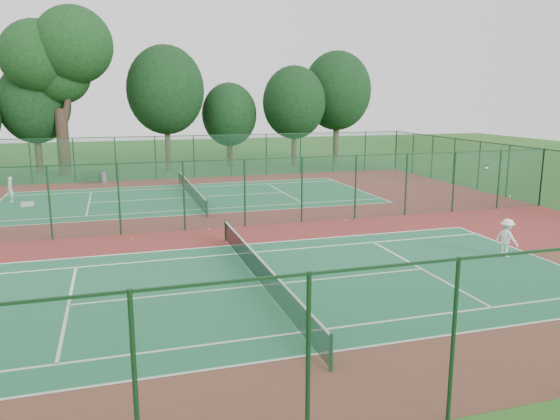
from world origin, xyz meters
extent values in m
plane|color=#24541A|center=(0.00, 0.00, 0.00)|extent=(120.00, 120.00, 0.00)
cube|color=maroon|center=(0.00, 0.00, 0.01)|extent=(40.00, 36.00, 0.01)
cube|color=#1F6241|center=(0.00, -9.00, 0.01)|extent=(23.77, 10.97, 0.01)
cube|color=#216B41|center=(0.00, 9.00, 0.01)|extent=(23.77, 10.97, 0.01)
cube|color=#1B512E|center=(0.00, 18.00, 1.75)|extent=(40.00, 0.02, 3.50)
cube|color=#14381F|center=(0.00, 18.00, 3.46)|extent=(40.00, 0.05, 0.05)
cube|color=#18492A|center=(0.00, -18.00, 1.75)|extent=(40.00, 0.02, 3.50)
cube|color=#123219|center=(0.00, -18.00, 3.46)|extent=(40.00, 0.05, 0.05)
cube|color=#194B2F|center=(20.00, 0.00, 1.75)|extent=(0.02, 36.00, 3.50)
cube|color=#153923|center=(20.00, 0.00, 3.46)|extent=(0.05, 36.00, 0.05)
cube|color=#18492D|center=(0.00, 0.00, 1.75)|extent=(40.00, 0.02, 3.50)
cube|color=#15391C|center=(0.00, 0.00, 3.46)|extent=(40.00, 0.05, 0.05)
cylinder|color=#12321F|center=(0.00, -15.40, 0.49)|extent=(0.10, 0.10, 0.97)
cylinder|color=#12321F|center=(0.00, -2.60, 0.49)|extent=(0.10, 0.10, 0.97)
cube|color=black|center=(0.00, -9.00, 0.48)|extent=(0.02, 12.80, 0.85)
cube|color=white|center=(0.00, -9.00, 0.92)|extent=(0.04, 12.80, 0.06)
cylinder|color=#153C21|center=(0.00, 2.60, 0.49)|extent=(0.10, 0.10, 0.97)
cylinder|color=#153C21|center=(0.00, 15.40, 0.49)|extent=(0.10, 0.10, 0.97)
cube|color=black|center=(0.00, 9.00, 0.48)|extent=(0.02, 12.80, 0.85)
cube|color=white|center=(0.00, 9.00, 0.92)|extent=(0.04, 12.80, 0.06)
imported|color=white|center=(10.62, -8.53, 0.82)|extent=(0.86, 1.16, 1.60)
imported|color=white|center=(-11.08, 10.59, 0.83)|extent=(0.58, 0.69, 1.61)
cylinder|color=slate|center=(-5.57, 17.18, 0.45)|extent=(0.55, 0.55, 0.89)
cube|color=#13381B|center=(-6.81, 17.31, 0.25)|extent=(0.13, 0.43, 0.48)
cube|color=#13381B|center=(-5.55, 17.45, 0.25)|extent=(0.13, 0.43, 0.48)
cube|color=#13381B|center=(-6.18, 17.38, 0.51)|extent=(1.62, 0.62, 0.05)
cube|color=#13381B|center=(-6.16, 17.17, 0.75)|extent=(1.58, 0.23, 0.48)
cube|color=silver|center=(-9.95, 8.89, 0.15)|extent=(0.79, 0.48, 0.28)
sphere|color=yellow|center=(-0.38, -0.24, 0.04)|extent=(0.07, 0.07, 0.07)
sphere|color=#C5D732|center=(6.96, -0.38, 0.05)|extent=(0.07, 0.07, 0.07)
sphere|color=#B0CA2F|center=(-4.16, -0.98, 0.04)|extent=(0.06, 0.06, 0.06)
cylinder|color=#32241B|center=(-8.76, 22.89, 2.79)|extent=(1.02, 1.02, 5.59)
cylinder|color=#32241B|center=(-9.60, 23.17, 6.99)|extent=(1.89, 0.56, 5.56)
cylinder|color=#32241B|center=(-7.92, 22.70, 7.27)|extent=(1.77, 0.52, 6.03)
sphere|color=black|center=(-10.25, 23.17, 9.78)|extent=(5.96, 5.96, 5.96)
sphere|color=black|center=(-7.37, 22.70, 10.71)|extent=(6.33, 6.33, 6.33)
sphere|color=black|center=(-8.58, 23.64, 8.38)|extent=(4.84, 4.84, 4.84)
camera|label=1|loc=(-4.73, -26.67, 6.53)|focal=35.00mm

